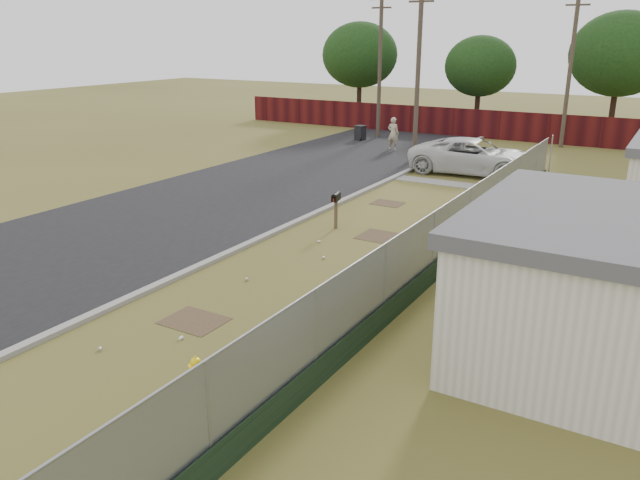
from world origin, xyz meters
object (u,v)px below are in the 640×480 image
Objects in this scene: mailbox at (336,200)px; pickup_truck at (474,157)px; fire_hydrant at (196,376)px; trash_bin at (360,133)px; pedestrian at (393,134)px.

pickup_truck is (1.33, 11.05, -0.16)m from mailbox.
trash_bin reaches higher than fire_hydrant.
mailbox is (-2.84, 10.35, 0.64)m from fire_hydrant.
pickup_truck is at bearing -33.82° from trash_bin.
mailbox is at bearing -65.41° from trash_bin.
mailbox is 18.94m from trash_bin.
pickup_truck is at bearing 148.86° from pedestrian.
fire_hydrant is 21.46m from pickup_truck.
trash_bin is at bearing 52.00° from pickup_truck.
pickup_truck is (-1.51, 21.40, 0.48)m from fire_hydrant.
fire_hydrant is 10.76m from mailbox.
mailbox is 1.37× the size of trash_bin.
pedestrian is 2.04× the size of trash_bin.
fire_hydrant is at bearing -68.76° from trash_bin.
mailbox is 15.73m from pedestrian.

